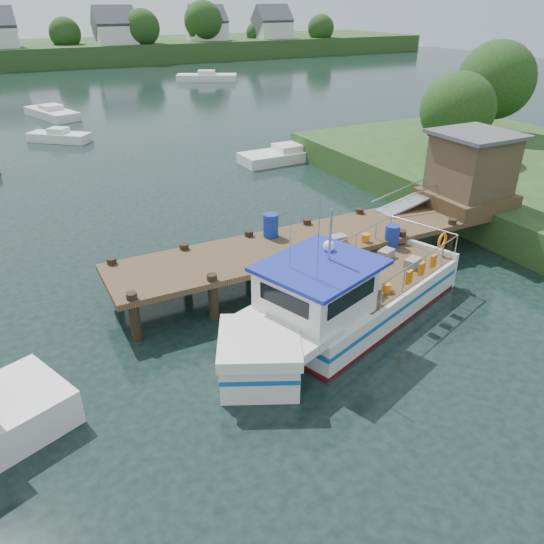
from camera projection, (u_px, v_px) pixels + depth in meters
name	position (u px, v px, depth m)	size (l,w,h in m)	color
ground_plane	(277.00, 281.00, 19.35)	(160.00, 160.00, 0.00)	black
far_shore	(31.00, 50.00, 83.28)	(140.00, 42.55, 9.22)	#2A4A1E
dock	(422.00, 195.00, 21.01)	(16.60, 3.00, 4.78)	#4C3924
lobster_boat	(340.00, 303.00, 16.23)	(9.98, 5.65, 4.90)	silver
moored_far	(207.00, 77.00, 66.44)	(7.75, 5.50, 1.26)	silver
moored_b	(59.00, 136.00, 38.15)	(4.35, 4.01, 0.98)	silver
moored_c	(289.00, 154.00, 33.76)	(6.46, 2.35, 1.01)	silver
moored_d	(52.00, 113.00, 45.90)	(4.03, 6.71, 1.08)	silver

